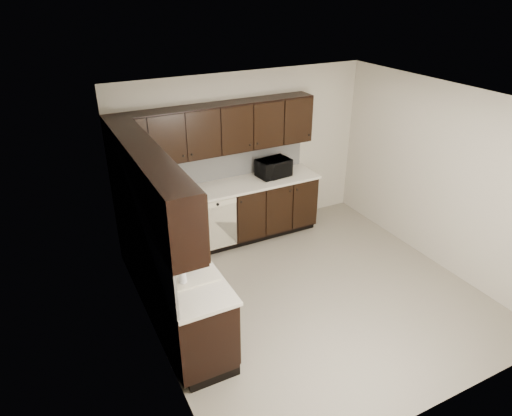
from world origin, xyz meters
The scene contains 20 objects.
floor centered at (0.00, 0.00, 0.00)m, with size 4.00×4.00×0.00m, color gray.
ceiling centered at (0.00, 0.00, 2.50)m, with size 4.00×4.00×0.00m, color white.
wall_back centered at (0.00, 2.00, 1.25)m, with size 4.00×0.02×2.50m, color #BDB5A1.
wall_left centered at (-2.00, 0.00, 1.25)m, with size 0.02×4.00×2.50m, color #BDB5A1.
wall_right centered at (2.00, 0.00, 1.25)m, with size 0.02×4.00×2.50m, color #BDB5A1.
wall_front centered at (0.00, -2.00, 1.25)m, with size 4.00×0.02×2.50m, color #BDB5A1.
lower_cabinets centered at (-1.01, 1.11, 0.41)m, with size 3.00×2.80×0.90m.
countertop centered at (-1.01, 1.11, 0.92)m, with size 3.03×2.83×0.04m.
backsplash centered at (-1.22, 1.32, 1.18)m, with size 3.00×2.80×0.48m.
upper_cabinets centered at (-1.10, 1.20, 1.77)m, with size 3.00×2.80×0.70m.
dishwasher centered at (-0.70, 1.41, 0.55)m, with size 0.58×0.04×0.78m.
sink centered at (-1.68, -0.01, 0.88)m, with size 0.54×0.82×0.42m.
microwave centered at (0.37, 1.72, 1.08)m, with size 0.49×0.33×0.27m, color black.
soap_bottle_a centered at (-1.55, 0.28, 1.03)m, with size 0.08×0.08×0.17m, color gray.
soap_bottle_b centered at (-1.77, -0.29, 1.05)m, with size 0.08×0.08×0.22m, color gray.
toaster_oven centered at (-1.29, 1.69, 1.05)m, with size 0.35×0.26×0.22m, color #B4B4B6.
storage_bin centered at (-1.72, 0.39, 1.04)m, with size 0.52×0.39×0.20m, color silver.
blue_pitcher centered at (-1.60, -0.06, 1.06)m, with size 0.16×0.16×0.24m, color navy.
teal_tumbler centered at (-1.48, 0.83, 1.03)m, with size 0.08×0.08×0.18m, color #0E989C.
paper_towel_roll centered at (-1.52, 0.76, 1.09)m, with size 0.14×0.14×0.30m, color white.
Camera 1 is at (-2.82, -3.92, 3.66)m, focal length 32.00 mm.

